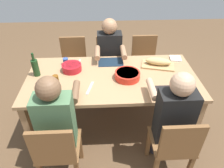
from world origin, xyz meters
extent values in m
plane|color=brown|center=(0.00, 0.00, 0.00)|extent=(8.00, 8.00, 0.00)
cube|color=#A87F56|center=(0.00, 0.00, 0.72)|extent=(2.00, 0.98, 0.04)
cube|color=#A87F56|center=(-0.94, -0.43, 0.35)|extent=(0.07, 0.07, 0.70)
cube|color=#A87F56|center=(0.94, -0.43, 0.35)|extent=(0.07, 0.07, 0.70)
cube|color=#A87F56|center=(-0.94, 0.43, 0.35)|extent=(0.07, 0.07, 0.70)
cube|color=#A87F56|center=(0.94, 0.43, 0.35)|extent=(0.07, 0.07, 0.70)
cube|color=brown|center=(-0.55, -0.73, 0.44)|extent=(0.40, 0.40, 0.03)
cube|color=brown|center=(-0.55, -0.91, 0.65)|extent=(0.38, 0.04, 0.40)
cube|color=brown|center=(-0.72, -0.56, 0.21)|extent=(0.04, 0.04, 0.42)
cube|color=brown|center=(-0.38, -0.56, 0.21)|extent=(0.04, 0.04, 0.42)
cube|color=brown|center=(-0.72, -0.90, 0.21)|extent=(0.04, 0.04, 0.42)
cube|color=brown|center=(-0.38, -0.90, 0.21)|extent=(0.04, 0.04, 0.42)
cube|color=brown|center=(0.55, 0.73, 0.44)|extent=(0.40, 0.40, 0.03)
cube|color=brown|center=(0.55, 0.91, 0.65)|extent=(0.38, 0.04, 0.40)
cube|color=brown|center=(0.72, 0.56, 0.21)|extent=(0.04, 0.04, 0.42)
cube|color=brown|center=(0.38, 0.56, 0.21)|extent=(0.04, 0.04, 0.42)
cylinder|color=#2D2D38|center=(0.63, 0.51, 0.23)|extent=(0.11, 0.11, 0.45)
cylinder|color=#2D2D38|center=(0.47, 0.51, 0.23)|extent=(0.11, 0.11, 0.45)
cube|color=#4C724C|center=(0.55, 0.67, 0.73)|extent=(0.34, 0.20, 0.55)
cylinder|color=brown|center=(0.72, 0.40, 0.85)|extent=(0.07, 0.30, 0.07)
cylinder|color=brown|center=(0.38, 0.40, 0.85)|extent=(0.07, 0.30, 0.07)
sphere|color=brown|center=(0.55, 0.67, 1.09)|extent=(0.21, 0.21, 0.21)
cube|color=brown|center=(0.00, -0.73, 0.44)|extent=(0.40, 0.40, 0.03)
cube|color=brown|center=(0.00, -0.91, 0.65)|extent=(0.38, 0.04, 0.40)
cube|color=brown|center=(-0.17, -0.56, 0.21)|extent=(0.04, 0.04, 0.42)
cube|color=brown|center=(0.17, -0.56, 0.21)|extent=(0.04, 0.04, 0.42)
cube|color=brown|center=(-0.17, -0.90, 0.21)|extent=(0.04, 0.04, 0.42)
cube|color=brown|center=(0.17, -0.90, 0.21)|extent=(0.04, 0.04, 0.42)
cylinder|color=#2D2D38|center=(-0.08, -0.51, 0.23)|extent=(0.11, 0.11, 0.45)
cylinder|color=#2D2D38|center=(0.08, -0.51, 0.23)|extent=(0.11, 0.11, 0.45)
cube|color=black|center=(0.00, -0.67, 0.73)|extent=(0.34, 0.20, 0.55)
cylinder|color=#9E7251|center=(-0.17, -0.40, 0.85)|extent=(0.07, 0.30, 0.07)
cylinder|color=#9E7251|center=(0.17, -0.40, 0.85)|extent=(0.07, 0.30, 0.07)
sphere|color=#9E7251|center=(0.00, -0.67, 1.09)|extent=(0.21, 0.21, 0.21)
cube|color=brown|center=(0.55, -0.73, 0.44)|extent=(0.40, 0.40, 0.03)
cube|color=brown|center=(0.55, -0.91, 0.65)|extent=(0.38, 0.04, 0.40)
cube|color=brown|center=(0.38, -0.56, 0.21)|extent=(0.04, 0.04, 0.42)
cube|color=brown|center=(0.72, -0.56, 0.21)|extent=(0.04, 0.04, 0.42)
cube|color=brown|center=(0.38, -0.90, 0.21)|extent=(0.04, 0.04, 0.42)
cube|color=brown|center=(0.72, -0.90, 0.21)|extent=(0.04, 0.04, 0.42)
cube|color=brown|center=(-0.55, 0.73, 0.44)|extent=(0.40, 0.40, 0.03)
cube|color=brown|center=(-0.55, 0.91, 0.65)|extent=(0.38, 0.04, 0.40)
cube|color=brown|center=(-0.38, 0.56, 0.21)|extent=(0.04, 0.04, 0.42)
cube|color=brown|center=(-0.72, 0.56, 0.21)|extent=(0.04, 0.04, 0.42)
cylinder|color=#2D2D38|center=(-0.47, 0.51, 0.23)|extent=(0.11, 0.11, 0.45)
cylinder|color=#2D2D38|center=(-0.63, 0.51, 0.23)|extent=(0.11, 0.11, 0.45)
cube|color=black|center=(-0.55, 0.67, 0.73)|extent=(0.34, 0.20, 0.55)
cylinder|color=tan|center=(-0.38, 0.40, 0.85)|extent=(0.07, 0.30, 0.07)
cylinder|color=tan|center=(-0.72, 0.40, 0.85)|extent=(0.07, 0.30, 0.07)
sphere|color=tan|center=(-0.55, 0.67, 1.09)|extent=(0.21, 0.21, 0.21)
cylinder|color=#B21923|center=(0.48, -0.16, 0.78)|extent=(0.24, 0.24, 0.08)
cylinder|color=#2D7028|center=(0.48, -0.16, 0.81)|extent=(0.21, 0.21, 0.03)
cylinder|color=red|center=(-0.18, 0.04, 0.78)|extent=(0.29, 0.29, 0.08)
cylinder|color=beige|center=(-0.18, 0.04, 0.81)|extent=(0.26, 0.26, 0.03)
cube|color=tan|center=(-0.59, -0.21, 0.75)|extent=(0.44, 0.31, 0.02)
ellipsoid|color=tan|center=(-0.59, -0.21, 0.81)|extent=(0.34, 0.19, 0.09)
cylinder|color=#193819|center=(0.88, -0.07, 0.84)|extent=(0.08, 0.08, 0.20)
cylinder|color=#193819|center=(0.88, -0.07, 0.98)|extent=(0.03, 0.03, 0.09)
cylinder|color=brown|center=(0.58, 0.28, 0.85)|extent=(0.06, 0.06, 0.22)
cylinder|color=silver|center=(-0.77, 0.21, 0.74)|extent=(0.07, 0.07, 0.01)
cylinder|color=silver|center=(-0.77, 0.21, 0.78)|extent=(0.01, 0.01, 0.07)
cone|color=silver|center=(-0.77, 0.21, 0.86)|extent=(0.08, 0.08, 0.08)
cube|color=silver|center=(0.69, 0.33, 0.74)|extent=(0.04, 0.17, 0.01)
cube|color=#142333|center=(0.00, -0.33, 0.74)|extent=(0.32, 0.23, 0.01)
cylinder|color=#334C8C|center=(0.57, -0.31, 0.78)|extent=(0.07, 0.07, 0.09)
cube|color=silver|center=(0.41, -0.33, 0.74)|extent=(0.03, 0.17, 0.01)
cube|color=black|center=(-0.55, 0.33, 0.74)|extent=(0.32, 0.23, 0.01)
cube|color=silver|center=(0.25, 0.22, 0.74)|extent=(0.08, 0.23, 0.01)
cube|color=white|center=(-0.86, -0.36, 0.75)|extent=(0.16, 0.16, 0.02)
camera|label=1|loc=(0.11, 2.03, 2.12)|focal=33.44mm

